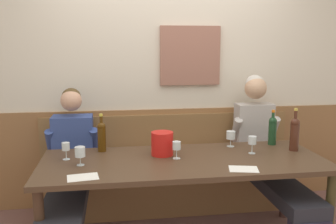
{
  "coord_description": "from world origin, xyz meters",
  "views": [
    {
      "loc": [
        -0.55,
        -2.7,
        1.64
      ],
      "look_at": [
        -0.08,
        0.43,
        1.07
      ],
      "focal_mm": 39.67,
      "sensor_mm": 36.0,
      "label": 1
    }
  ],
  "objects_px": {
    "wine_glass_mid_left": "(66,147)",
    "wine_glass_left_end": "(231,136)",
    "wine_bottle_clear_water": "(272,130)",
    "wall_bench": "(170,182)",
    "wine_glass_by_bottle": "(80,153)",
    "person_center_left_seat": "(70,167)",
    "wine_bottle_green_tall": "(295,133)",
    "ice_bucket": "(162,144)",
    "dining_table": "(184,168)",
    "wine_glass_center_rear": "(252,141)",
    "wine_bottle_amber_mid": "(102,135)",
    "person_right_seat": "(267,153)",
    "wine_glass_right_end": "(177,147)"
  },
  "relations": [
    {
      "from": "person_center_left_seat",
      "to": "wine_bottle_amber_mid",
      "type": "distance_m",
      "value": 0.39
    },
    {
      "from": "dining_table",
      "to": "wine_bottle_clear_water",
      "type": "xyz_separation_m",
      "value": [
        0.88,
        0.32,
        0.21
      ]
    },
    {
      "from": "wine_bottle_green_tall",
      "to": "wine_glass_mid_left",
      "type": "relative_size",
      "value": 2.66
    },
    {
      "from": "wine_glass_by_bottle",
      "to": "wine_bottle_green_tall",
      "type": "bearing_deg",
      "value": 4.46
    },
    {
      "from": "wine_glass_left_end",
      "to": "person_center_left_seat",
      "type": "bearing_deg",
      "value": 178.56
    },
    {
      "from": "person_center_left_seat",
      "to": "wine_glass_mid_left",
      "type": "xyz_separation_m",
      "value": [
        0.01,
        -0.22,
        0.24
      ]
    },
    {
      "from": "ice_bucket",
      "to": "wine_glass_by_bottle",
      "type": "relative_size",
      "value": 1.35
    },
    {
      "from": "wall_bench",
      "to": "wine_bottle_amber_mid",
      "type": "relative_size",
      "value": 7.83
    },
    {
      "from": "ice_bucket",
      "to": "wine_glass_by_bottle",
      "type": "distance_m",
      "value": 0.67
    },
    {
      "from": "wine_bottle_clear_water",
      "to": "wine_glass_right_end",
      "type": "xyz_separation_m",
      "value": [
        -0.94,
        -0.29,
        -0.04
      ]
    },
    {
      "from": "wall_bench",
      "to": "wine_bottle_green_tall",
      "type": "xyz_separation_m",
      "value": [
        0.98,
        -0.62,
        0.62
      ]
    },
    {
      "from": "wine_bottle_green_tall",
      "to": "wine_glass_mid_left",
      "type": "xyz_separation_m",
      "value": [
        -1.91,
        0.02,
        -0.05
      ]
    },
    {
      "from": "wine_bottle_clear_water",
      "to": "wine_bottle_green_tall",
      "type": "distance_m",
      "value": 0.24
    },
    {
      "from": "person_right_seat",
      "to": "wine_glass_left_end",
      "type": "xyz_separation_m",
      "value": [
        -0.37,
        -0.04,
        0.18
      ]
    },
    {
      "from": "dining_table",
      "to": "ice_bucket",
      "type": "distance_m",
      "value": 0.27
    },
    {
      "from": "wine_bottle_clear_water",
      "to": "wine_glass_by_bottle",
      "type": "bearing_deg",
      "value": -168.17
    },
    {
      "from": "wall_bench",
      "to": "wine_bottle_amber_mid",
      "type": "xyz_separation_m",
      "value": [
        -0.65,
        -0.4,
        0.6
      ]
    },
    {
      "from": "person_center_left_seat",
      "to": "wine_bottle_amber_mid",
      "type": "height_order",
      "value": "person_center_left_seat"
    },
    {
      "from": "person_center_left_seat",
      "to": "wine_glass_left_end",
      "type": "xyz_separation_m",
      "value": [
        1.42,
        -0.04,
        0.23
      ]
    },
    {
      "from": "wine_bottle_amber_mid",
      "to": "dining_table",
      "type": "bearing_deg",
      "value": -26.45
    },
    {
      "from": "person_right_seat",
      "to": "wine_glass_left_end",
      "type": "distance_m",
      "value": 0.42
    },
    {
      "from": "ice_bucket",
      "to": "wine_glass_right_end",
      "type": "bearing_deg",
      "value": -49.8
    },
    {
      "from": "wine_bottle_amber_mid",
      "to": "wine_glass_by_bottle",
      "type": "distance_m",
      "value": 0.39
    },
    {
      "from": "wine_bottle_clear_water",
      "to": "wine_bottle_amber_mid",
      "type": "bearing_deg",
      "value": 179.74
    },
    {
      "from": "ice_bucket",
      "to": "person_right_seat",
      "type": "bearing_deg",
      "value": 11.7
    },
    {
      "from": "wine_glass_right_end",
      "to": "wine_glass_mid_left",
      "type": "bearing_deg",
      "value": 173.17
    },
    {
      "from": "dining_table",
      "to": "wine_bottle_clear_water",
      "type": "height_order",
      "value": "wine_bottle_clear_water"
    },
    {
      "from": "wine_bottle_clear_water",
      "to": "wine_glass_left_end",
      "type": "distance_m",
      "value": 0.4
    },
    {
      "from": "person_center_left_seat",
      "to": "wine_bottle_green_tall",
      "type": "xyz_separation_m",
      "value": [
        1.92,
        -0.24,
        0.29
      ]
    },
    {
      "from": "person_center_left_seat",
      "to": "ice_bucket",
      "type": "bearing_deg",
      "value": -14.76
    },
    {
      "from": "person_right_seat",
      "to": "wine_glass_right_end",
      "type": "relative_size",
      "value": 9.58
    },
    {
      "from": "wall_bench",
      "to": "wine_glass_by_bottle",
      "type": "xyz_separation_m",
      "value": [
        -0.8,
        -0.76,
        0.56
      ]
    },
    {
      "from": "dining_table",
      "to": "wine_glass_center_rear",
      "type": "height_order",
      "value": "wine_glass_center_rear"
    },
    {
      "from": "ice_bucket",
      "to": "wine_glass_center_rear",
      "type": "bearing_deg",
      "value": -5.3
    },
    {
      "from": "wall_bench",
      "to": "wine_glass_mid_left",
      "type": "bearing_deg",
      "value": -147.02
    },
    {
      "from": "wine_glass_right_end",
      "to": "wine_glass_by_bottle",
      "type": "distance_m",
      "value": 0.75
    },
    {
      "from": "wine_glass_mid_left",
      "to": "wine_glass_left_end",
      "type": "relative_size",
      "value": 0.99
    },
    {
      "from": "wine_glass_left_end",
      "to": "wine_glass_by_bottle",
      "type": "distance_m",
      "value": 1.33
    },
    {
      "from": "person_center_left_seat",
      "to": "wine_glass_by_bottle",
      "type": "height_order",
      "value": "person_center_left_seat"
    },
    {
      "from": "person_center_left_seat",
      "to": "wine_glass_left_end",
      "type": "relative_size",
      "value": 9.56
    },
    {
      "from": "wall_bench",
      "to": "wine_glass_mid_left",
      "type": "distance_m",
      "value": 1.24
    },
    {
      "from": "wine_bottle_amber_mid",
      "to": "wine_glass_center_rear",
      "type": "relative_size",
      "value": 2.21
    },
    {
      "from": "wine_bottle_amber_mid",
      "to": "wine_glass_center_rear",
      "type": "xyz_separation_m",
      "value": [
        1.25,
        -0.25,
        -0.03
      ]
    },
    {
      "from": "wine_glass_by_bottle",
      "to": "wine_glass_left_end",
      "type": "bearing_deg",
      "value": 14.99
    },
    {
      "from": "wall_bench",
      "to": "wine_glass_by_bottle",
      "type": "distance_m",
      "value": 1.24
    },
    {
      "from": "ice_bucket",
      "to": "wine_bottle_clear_water",
      "type": "xyz_separation_m",
      "value": [
        1.04,
        0.18,
        0.04
      ]
    },
    {
      "from": "wine_glass_by_bottle",
      "to": "person_right_seat",
      "type": "bearing_deg",
      "value": 13.08
    },
    {
      "from": "person_center_left_seat",
      "to": "wine_bottle_clear_water",
      "type": "xyz_separation_m",
      "value": [
        1.81,
        -0.03,
        0.27
      ]
    },
    {
      "from": "wine_glass_mid_left",
      "to": "wine_bottle_green_tall",
      "type": "bearing_deg",
      "value": -0.7
    },
    {
      "from": "wall_bench",
      "to": "person_center_left_seat",
      "type": "xyz_separation_m",
      "value": [
        -0.93,
        -0.38,
        0.33
      ]
    }
  ]
}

